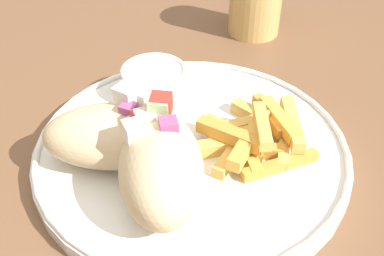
{
  "coord_description": "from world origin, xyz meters",
  "views": [
    {
      "loc": [
        -0.24,
        -0.26,
        1.04
      ],
      "look_at": [
        0.0,
        -0.06,
        0.78
      ],
      "focal_mm": 42.0,
      "sensor_mm": 36.0,
      "label": 1
    }
  ],
  "objects": [
    {
      "name": "pita_sandwich_near",
      "position": [
        -0.06,
        -0.08,
        0.79
      ],
      "size": [
        0.13,
        0.13,
        0.07
      ],
      "rotation": [
        0.0,
        0.0,
        0.78
      ],
      "color": "beige",
      "rests_on": "plate"
    },
    {
      "name": "fries_pile",
      "position": [
        0.04,
        -0.1,
        0.77
      ],
      "size": [
        0.14,
        0.11,
        0.03
      ],
      "color": "#E5B251",
      "rests_on": "plate"
    },
    {
      "name": "water_glass",
      "position": [
        0.25,
        0.04,
        0.78
      ],
      "size": [
        0.07,
        0.07,
        0.09
      ],
      "color": "tan",
      "rests_on": "table"
    },
    {
      "name": "plate",
      "position": [
        0.0,
        -0.06,
        0.75
      ],
      "size": [
        0.3,
        0.3,
        0.02
      ],
      "color": "white",
      "rests_on": "table"
    },
    {
      "name": "table",
      "position": [
        0.0,
        0.0,
        0.68
      ],
      "size": [
        1.45,
        1.45,
        0.74
      ],
      "color": "brown",
      "rests_on": "ground_plane"
    },
    {
      "name": "sauce_ramekin",
      "position": [
        0.04,
        0.03,
        0.77
      ],
      "size": [
        0.07,
        0.07,
        0.03
      ],
      "color": "white",
      "rests_on": "plate"
    },
    {
      "name": "pita_sandwich_far",
      "position": [
        -0.06,
        -0.02,
        0.78
      ],
      "size": [
        0.13,
        0.14,
        0.07
      ],
      "rotation": [
        0.0,
        0.0,
        -0.85
      ],
      "color": "beige",
      "rests_on": "plate"
    }
  ]
}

